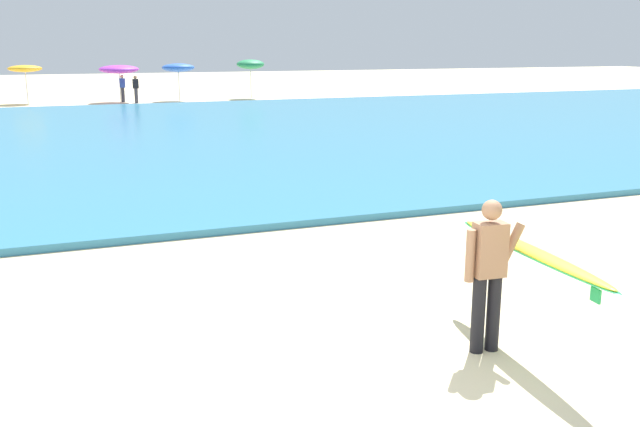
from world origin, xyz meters
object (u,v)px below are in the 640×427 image
Objects in this scene: beachgoer_near_row_right at (136,88)px; surfer_with_board at (508,261)px; beachgoer_near_row_mid at (123,88)px; beach_umbrella_2 at (25,69)px; beach_umbrella_5 at (250,64)px; beach_umbrella_4 at (178,68)px; beach_umbrella_3 at (119,69)px.

surfer_with_board is at bearing -90.33° from beachgoer_near_row_right.
surfer_with_board is 1.89× the size of beachgoer_near_row_mid.
beach_umbrella_2 is 13.12m from beach_umbrella_5.
beach_umbrella_2 is 8.59m from beach_umbrella_4.
surfer_with_board reaches higher than beachgoer_near_row_right.
beach_umbrella_4 reaches higher than beach_umbrella_2.
beach_umbrella_4 is at bearing -174.29° from beach_umbrella_5.
beach_umbrella_3 is 1.03× the size of beach_umbrella_4.
beachgoer_near_row_right is at bearing 89.67° from surfer_with_board.
beach_umbrella_5 is at bearing 0.68° from beachgoer_near_row_mid.
beach_umbrella_5 is (13.10, -0.75, 0.13)m from beach_umbrella_2.
beachgoer_near_row_mid is (-3.26, 0.37, -1.12)m from beach_umbrella_4.
beach_umbrella_3 is 1.06m from beachgoer_near_row_mid.
beach_umbrella_5 is 7.96m from beachgoer_near_row_mid.
beach_umbrella_5 is at bearing 9.54° from beachgoer_near_row_right.
beach_umbrella_2 reaches higher than surfer_with_board.
beachgoer_near_row_right is (-2.63, -0.75, -1.12)m from beach_umbrella_4.
beach_umbrella_5 is (7.43, 37.04, 1.07)m from surfer_with_board.
surfer_with_board is at bearing -89.12° from beach_umbrella_3.
beach_umbrella_2 is 0.90× the size of beach_umbrella_5.
beach_umbrella_2 is at bearing 161.48° from beachgoer_near_row_right.
beachgoer_near_row_right is at bearing -54.92° from beach_umbrella_3.
surfer_with_board is 36.95m from beachgoer_near_row_mid.
beachgoer_near_row_right is at bearing -170.46° from beach_umbrella_5.
beachgoer_near_row_right is at bearing -60.50° from beachgoer_near_row_mid.
beach_umbrella_4 is (3.40, -0.35, 0.06)m from beach_umbrella_3.
beach_umbrella_4 is 1.42× the size of beachgoer_near_row_mid.
beach_umbrella_4 is (8.51, -1.21, -0.01)m from beach_umbrella_2.
beachgoer_near_row_mid is (5.24, -0.85, -1.13)m from beach_umbrella_2.
beachgoer_near_row_right is at bearing -163.99° from beach_umbrella_4.
surfer_with_board is 37.80m from beach_umbrella_5.
surfer_with_board is 36.94m from beach_umbrella_3.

